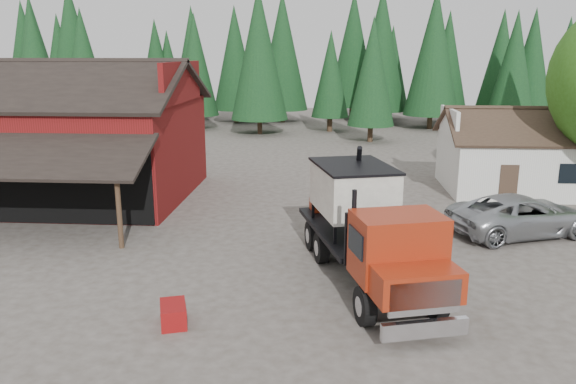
{
  "coord_description": "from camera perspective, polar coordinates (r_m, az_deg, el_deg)",
  "views": [
    {
      "loc": [
        2.4,
        -18.18,
        7.44
      ],
      "look_at": [
        0.78,
        4.4,
        1.8
      ],
      "focal_mm": 35.0,
      "sensor_mm": 36.0,
      "label": 1
    }
  ],
  "objects": [
    {
      "name": "silver_car",
      "position": [
        25.36,
        22.67,
        -2.19
      ],
      "size": [
        6.68,
        4.66,
        1.69
      ],
      "primitive_type": "imported",
      "rotation": [
        0.0,
        0.0,
        1.91
      ],
      "color": "#A9ACB1",
      "rests_on": "ground"
    },
    {
      "name": "near_pine_b",
      "position": [
        48.34,
        8.56,
        12.0
      ],
      "size": [
        3.96,
        3.96,
        10.4
      ],
      "color": "#382619",
      "rests_on": "ground"
    },
    {
      "name": "ground",
      "position": [
        19.79,
        -3.19,
        -8.12
      ],
      "size": [
        120.0,
        120.0,
        0.0
      ],
      "primitive_type": "plane",
      "color": "#4B443B",
      "rests_on": "ground"
    },
    {
      "name": "near_pine_a",
      "position": [
        52.24,
        -24.27,
        11.64
      ],
      "size": [
        4.4,
        4.4,
        11.4
      ],
      "color": "#382619",
      "rests_on": "ground"
    },
    {
      "name": "farmhouse",
      "position": [
        33.44,
        22.55,
        2.97
      ],
      "size": [
        8.6,
        6.42,
        4.65
      ],
      "color": "silver",
      "rests_on": "ground"
    },
    {
      "name": "equip_box",
      "position": [
        16.44,
        -11.58,
        -12.06
      ],
      "size": [
        1.0,
        1.26,
        0.6
      ],
      "primitive_type": "cube",
      "rotation": [
        0.0,
        0.0,
        0.31
      ],
      "color": "maroon",
      "rests_on": "ground"
    },
    {
      "name": "conifer_backdrop",
      "position": [
        60.69,
        1.82,
        6.94
      ],
      "size": [
        76.0,
        16.0,
        16.0
      ],
      "primitive_type": null,
      "color": "#10321A",
      "rests_on": "ground"
    },
    {
      "name": "red_barn",
      "position": [
        31.48,
        -21.2,
        4.36
      ],
      "size": [
        12.8,
        13.63,
        7.18
      ],
      "color": "maroon",
      "rests_on": "ground"
    },
    {
      "name": "feed_truck",
      "position": [
        18.68,
        8.06,
        -3.19
      ],
      "size": [
        4.83,
        9.65,
        4.21
      ],
      "rotation": [
        0.0,
        0.0,
        0.26
      ],
      "color": "black",
      "rests_on": "ground"
    },
    {
      "name": "near_pine_d",
      "position": [
        52.57,
        -2.97,
        13.92
      ],
      "size": [
        5.28,
        5.28,
        13.4
      ],
      "color": "#382619",
      "rests_on": "ground"
    }
  ]
}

